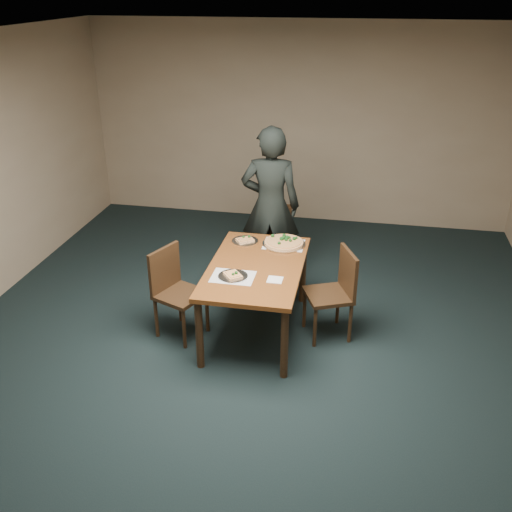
% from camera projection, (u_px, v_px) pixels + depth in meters
% --- Properties ---
extents(ground, '(8.00, 8.00, 0.00)m').
position_uv_depth(ground, '(239.00, 381.00, 5.12)').
color(ground, black).
rests_on(ground, ground).
extents(room_shell, '(8.00, 8.00, 8.00)m').
position_uv_depth(room_shell, '(236.00, 198.00, 4.36)').
color(room_shell, tan).
rests_on(room_shell, ground).
extents(dining_table, '(0.90, 1.50, 0.75)m').
position_uv_depth(dining_table, '(256.00, 274.00, 5.57)').
color(dining_table, '#613013').
rests_on(dining_table, ground).
extents(chair_far, '(0.44, 0.44, 0.91)m').
position_uv_depth(chair_far, '(272.00, 239.00, 6.66)').
color(chair_far, black).
rests_on(chair_far, ground).
extents(chair_left, '(0.55, 0.55, 0.91)m').
position_uv_depth(chair_left, '(174.00, 287.00, 5.62)').
color(chair_left, black).
rests_on(chair_left, ground).
extents(chair_right, '(0.55, 0.55, 0.91)m').
position_uv_depth(chair_right, '(336.00, 289.00, 5.59)').
color(chair_right, black).
rests_on(chair_right, ground).
extents(diner, '(0.70, 0.49, 1.85)m').
position_uv_depth(diner, '(270.00, 206.00, 6.49)').
color(diner, black).
rests_on(diner, ground).
extents(placemat_main, '(0.42, 0.32, 0.00)m').
position_uv_depth(placemat_main, '(284.00, 244.00, 5.96)').
color(placemat_main, white).
rests_on(placemat_main, dining_table).
extents(placemat_near, '(0.40, 0.30, 0.00)m').
position_uv_depth(placemat_near, '(233.00, 277.00, 5.32)').
color(placemat_near, white).
rests_on(placemat_near, dining_table).
extents(pizza_pan, '(0.45, 0.45, 0.07)m').
position_uv_depth(pizza_pan, '(284.00, 242.00, 5.96)').
color(pizza_pan, silver).
rests_on(pizza_pan, dining_table).
extents(slice_plate_near, '(0.28, 0.28, 0.06)m').
position_uv_depth(slice_plate_near, '(233.00, 275.00, 5.31)').
color(slice_plate_near, silver).
rests_on(slice_plate_near, dining_table).
extents(slice_plate_far, '(0.28, 0.28, 0.06)m').
position_uv_depth(slice_plate_far, '(245.00, 240.00, 6.03)').
color(slice_plate_far, silver).
rests_on(slice_plate_far, dining_table).
extents(napkin, '(0.14, 0.14, 0.01)m').
position_uv_depth(napkin, '(275.00, 280.00, 5.26)').
color(napkin, white).
rests_on(napkin, dining_table).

